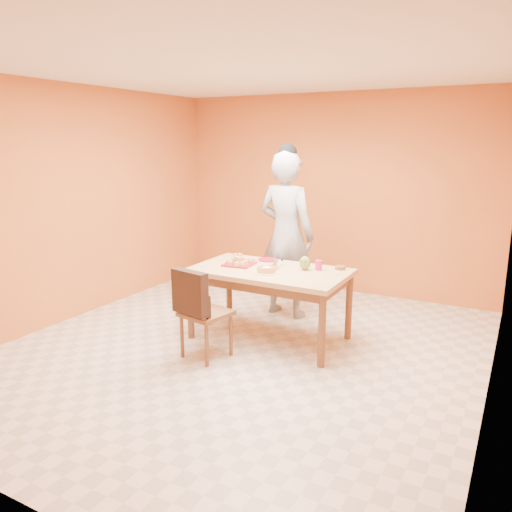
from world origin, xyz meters
The scene contains 17 objects.
floor centered at (0.00, 0.00, 0.00)m, with size 5.00×5.00×0.00m, color beige.
ceiling centered at (0.00, 0.00, 2.70)m, with size 5.00×5.00×0.00m, color white.
wall_back centered at (0.00, 2.50, 1.35)m, with size 4.50×4.50×0.00m, color orange.
wall_left centered at (-2.25, 0.00, 1.35)m, with size 5.00×5.00×0.00m, color orange.
wall_right centered at (2.25, 0.00, 1.35)m, with size 5.00×5.00×0.00m, color orange.
dining_table centered at (0.10, 0.42, 0.67)m, with size 1.60×0.90×0.76m.
dining_chair centered at (-0.22, -0.31, 0.47)m, with size 0.49×0.55×0.90m.
pastry_pile centered at (-0.27, 0.43, 0.82)m, with size 0.27×0.27×0.09m, color #E0A65F, non-canonical shape.
person centered at (-0.07, 1.19, 0.98)m, with size 0.71×0.47×1.95m, color gray.
pastry_platter centered at (-0.27, 0.43, 0.77)m, with size 0.30×0.30×0.02m, color maroon.
red_dinner_plate centered at (-0.10, 0.77, 0.77)m, with size 0.22×0.22×0.01m, color maroon.
white_cake_plate centered at (0.14, 0.27, 0.77)m, with size 0.25×0.25×0.01m, color silver.
sponge_cake centered at (0.14, 0.27, 0.79)m, with size 0.19×0.19×0.04m, color gold.
cake_server centered at (0.15, 0.45, 0.82)m, with size 0.04×0.23×0.01m, color silver.
egg_ornament centered at (0.43, 0.57, 0.83)m, with size 0.12×0.09×0.14m, color olive.
magenta_glass centered at (0.56, 0.63, 0.81)m, with size 0.07×0.07×0.10m, color #CB1E63.
checker_tin centered at (0.74, 0.77, 0.78)m, with size 0.11×0.11×0.03m, color #3A2510.
Camera 1 is at (2.37, -4.05, 2.05)m, focal length 35.00 mm.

